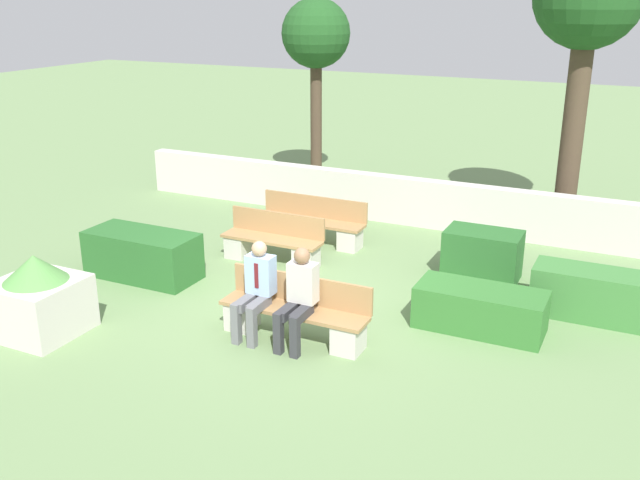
% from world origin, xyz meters
% --- Properties ---
extents(ground_plane, '(60.00, 60.00, 0.00)m').
position_xyz_m(ground_plane, '(0.00, 0.00, 0.00)').
color(ground_plane, '#6B8956').
extents(perimeter_wall, '(11.94, 0.30, 0.95)m').
position_xyz_m(perimeter_wall, '(0.00, 4.49, 0.47)').
color(perimeter_wall, beige).
rests_on(perimeter_wall, ground_plane).
extents(bench_front, '(2.08, 0.48, 0.84)m').
position_xyz_m(bench_front, '(0.46, -0.95, 0.33)').
color(bench_front, '#A37A4C').
rests_on(bench_front, ground_plane).
extents(bench_left_side, '(2.11, 0.49, 0.84)m').
position_xyz_m(bench_left_side, '(-1.08, 2.63, 0.33)').
color(bench_left_side, '#A37A4C').
rests_on(bench_left_side, ground_plane).
extents(bench_right_side, '(1.80, 0.48, 0.84)m').
position_xyz_m(bench_right_side, '(-1.22, 1.44, 0.32)').
color(bench_right_side, '#A37A4C').
rests_on(bench_right_side, ground_plane).
extents(person_seated_man, '(0.38, 0.63, 1.32)m').
position_xyz_m(person_seated_man, '(-0.05, -1.09, 0.73)').
color(person_seated_man, slate).
rests_on(person_seated_man, ground_plane).
extents(person_seated_woman, '(0.38, 0.63, 1.33)m').
position_xyz_m(person_seated_woman, '(0.59, -1.09, 0.73)').
color(person_seated_woman, '#333338').
rests_on(person_seated_woman, ground_plane).
extents(hedge_block_near_left, '(1.76, 0.77, 0.60)m').
position_xyz_m(hedge_block_near_left, '(2.65, 0.40, 0.30)').
color(hedge_block_near_left, '#33702D').
rests_on(hedge_block_near_left, ground_plane).
extents(hedge_block_near_right, '(1.20, 0.72, 0.80)m').
position_xyz_m(hedge_block_near_right, '(2.22, 2.27, 0.40)').
color(hedge_block_near_right, '#286028').
rests_on(hedge_block_near_right, ground_plane).
extents(hedge_block_mid_left, '(1.82, 0.67, 0.71)m').
position_xyz_m(hedge_block_mid_left, '(4.08, 1.48, 0.36)').
color(hedge_block_mid_left, '#3D7A38').
rests_on(hedge_block_mid_left, ground_plane).
extents(hedge_block_mid_right, '(1.85, 0.83, 0.76)m').
position_xyz_m(hedge_block_mid_right, '(-2.80, -0.09, 0.38)').
color(hedge_block_mid_right, '#286028').
rests_on(hedge_block_mid_right, ground_plane).
extents(planter_corner_left, '(1.08, 1.08, 1.14)m').
position_xyz_m(planter_corner_left, '(-2.76, -2.32, 0.52)').
color(planter_corner_left, beige).
rests_on(planter_corner_left, ground_plane).
extents(tree_leftmost, '(1.57, 1.57, 4.33)m').
position_xyz_m(tree_leftmost, '(-2.81, 6.42, 3.44)').
color(tree_leftmost, '#473828').
rests_on(tree_leftmost, ground_plane).
extents(tree_center_left, '(1.99, 1.99, 5.41)m').
position_xyz_m(tree_center_left, '(3.05, 5.57, 4.22)').
color(tree_center_left, '#473828').
rests_on(tree_center_left, ground_plane).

